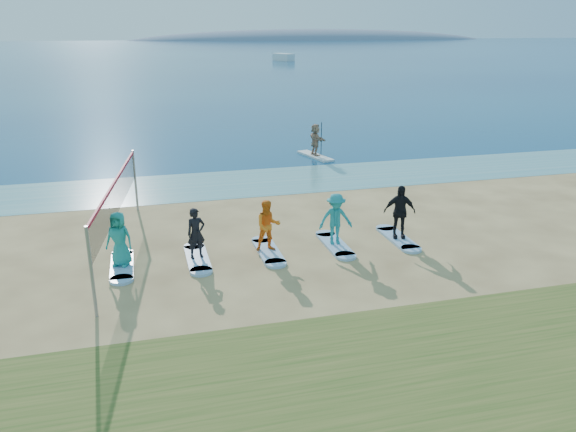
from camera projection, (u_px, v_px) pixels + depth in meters
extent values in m
plane|color=tan|center=(309.00, 269.00, 17.50)|extent=(600.00, 600.00, 0.00)
plane|color=teal|center=(246.00, 183.00, 27.11)|extent=(600.00, 600.00, 0.00)
plane|color=navy|center=(150.00, 52.00, 163.94)|extent=(600.00, 600.00, 0.00)
ellipsoid|color=slate|center=(315.00, 40.00, 315.20)|extent=(220.00, 56.00, 18.00)
cylinder|color=gray|center=(92.00, 272.00, 14.24)|extent=(0.09, 0.09, 2.50)
cylinder|color=gray|center=(135.00, 181.00, 22.69)|extent=(0.09, 0.09, 2.50)
cube|color=black|center=(116.00, 197.00, 18.25)|extent=(1.17, 8.93, 1.00)
cube|color=#B61326|center=(115.00, 182.00, 18.09)|extent=(1.20, 8.93, 0.10)
cube|color=silver|center=(315.00, 156.00, 32.42)|extent=(1.40, 3.08, 0.12)
imported|color=tan|center=(315.00, 140.00, 32.11)|extent=(0.77, 1.73, 1.80)
cube|color=silver|center=(283.00, 61.00, 122.09)|extent=(3.98, 5.62, 1.55)
cube|color=#8BB1D8|center=(122.00, 266.00, 17.59)|extent=(0.70, 2.20, 0.09)
imported|color=teal|center=(119.00, 239.00, 17.30)|extent=(1.00, 0.84, 1.73)
cube|color=#8BB1D8|center=(197.00, 258.00, 18.17)|extent=(0.70, 2.20, 0.09)
imported|color=black|center=(196.00, 233.00, 17.89)|extent=(0.69, 0.54, 1.65)
cube|color=#8BB1D8|center=(268.00, 251.00, 18.74)|extent=(0.70, 2.20, 0.09)
imported|color=orange|center=(268.00, 226.00, 18.45)|extent=(0.86, 0.68, 1.73)
cube|color=#8BB1D8|center=(335.00, 245.00, 19.31)|extent=(0.70, 2.20, 0.09)
imported|color=teal|center=(336.00, 219.00, 19.01)|extent=(1.20, 0.76, 1.78)
cube|color=#8BB1D8|center=(398.00, 238.00, 19.89)|extent=(0.70, 2.20, 0.09)
imported|color=black|center=(400.00, 212.00, 19.57)|extent=(1.19, 0.72, 1.90)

